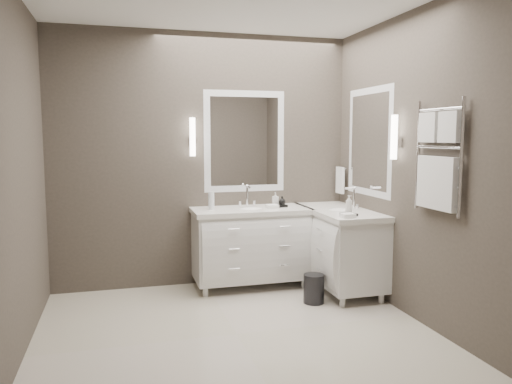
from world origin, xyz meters
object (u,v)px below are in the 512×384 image
object	(u,v)px
vanity_back	(251,242)
vanity_right	(339,244)
towel_ladder	(438,164)
waste_bin	(314,289)

from	to	relation	value
vanity_back	vanity_right	size ratio (longest dim) A/B	1.00
towel_ladder	waste_bin	bearing A→B (deg)	124.42
towel_ladder	waste_bin	xyz separation A→B (m)	(-0.65, 0.95, -1.25)
vanity_right	waste_bin	world-z (taller)	vanity_right
vanity_back	waste_bin	world-z (taller)	vanity_back
vanity_right	vanity_back	bearing A→B (deg)	159.62
vanity_back	vanity_right	xyz separation A→B (m)	(0.88, -0.33, 0.00)
vanity_right	towel_ladder	distance (m)	1.60
waste_bin	towel_ladder	bearing A→B (deg)	-55.58
towel_ladder	waste_bin	distance (m)	1.70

